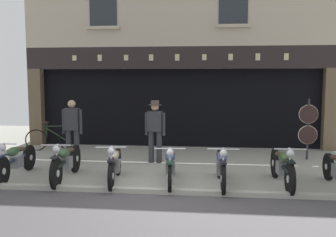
# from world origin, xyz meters

# --- Properties ---
(ground) EXTENTS (22.13, 22.00, 0.18)m
(ground) POSITION_xyz_m (0.00, -0.98, -0.04)
(ground) COLOR gray
(shop_facade) EXTENTS (10.43, 4.42, 6.11)m
(shop_facade) POSITION_xyz_m (-0.00, 7.02, 1.68)
(shop_facade) COLOR black
(shop_facade) RESTS_ON ground
(motorcycle_far_left) EXTENTS (0.62, 2.03, 0.91)m
(motorcycle_far_left) POSITION_xyz_m (-3.38, 0.94, 0.42)
(motorcycle_far_left) COLOR black
(motorcycle_far_left) RESTS_ON ground
(motorcycle_left) EXTENTS (0.62, 2.11, 0.93)m
(motorcycle_left) POSITION_xyz_m (-2.14, 0.83, 0.43)
(motorcycle_left) COLOR black
(motorcycle_left) RESTS_ON ground
(motorcycle_center_left) EXTENTS (0.62, 1.95, 0.91)m
(motorcycle_center_left) POSITION_xyz_m (-1.02, 0.77, 0.42)
(motorcycle_center_left) COLOR black
(motorcycle_center_left) RESTS_ON ground
(motorcycle_center) EXTENTS (0.62, 1.96, 0.90)m
(motorcycle_center) POSITION_xyz_m (0.20, 0.82, 0.41)
(motorcycle_center) COLOR black
(motorcycle_center) RESTS_ON ground
(motorcycle_center_right) EXTENTS (0.62, 1.98, 0.92)m
(motorcycle_center_right) POSITION_xyz_m (1.29, 0.78, 0.42)
(motorcycle_center_right) COLOR black
(motorcycle_center_right) RESTS_ON ground
(motorcycle_right) EXTENTS (0.62, 2.07, 0.93)m
(motorcycle_right) POSITION_xyz_m (2.57, 0.88, 0.43)
(motorcycle_right) COLOR black
(motorcycle_right) RESTS_ON ground
(salesman_left) EXTENTS (0.56, 0.25, 1.69)m
(salesman_left) POSITION_xyz_m (-2.68, 2.70, 0.94)
(salesman_left) COLOR #2D2D33
(salesman_left) RESTS_ON ground
(shopkeeper_center) EXTENTS (0.56, 0.35, 1.69)m
(shopkeeper_center) POSITION_xyz_m (-0.41, 2.82, 0.94)
(shopkeeper_center) COLOR #2D2D33
(shopkeeper_center) RESTS_ON ground
(tyre_sign_pole) EXTENTS (0.53, 0.06, 1.71)m
(tyre_sign_pole) POSITION_xyz_m (3.79, 3.64, 0.97)
(tyre_sign_pole) COLOR #232328
(tyre_sign_pole) RESTS_ON ground
(advert_board_near) EXTENTS (0.67, 0.03, 1.11)m
(advert_board_near) POSITION_xyz_m (-2.18, 5.40, 1.77)
(advert_board_near) COLOR beige
(leaning_bicycle) EXTENTS (1.69, 0.57, 0.94)m
(leaning_bicycle) POSITION_xyz_m (-3.91, 4.23, 0.37)
(leaning_bicycle) COLOR black
(leaning_bicycle) RESTS_ON ground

